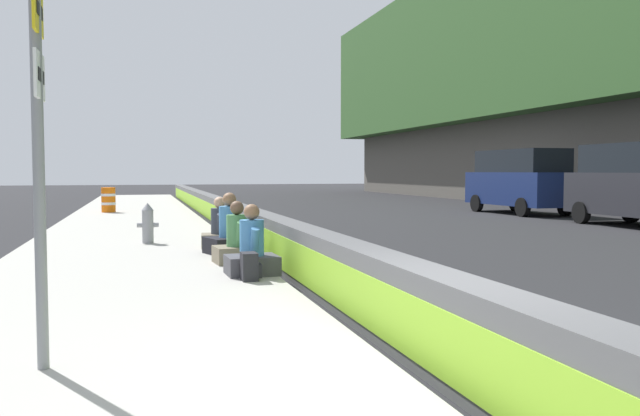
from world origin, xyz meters
name	(u,v)px	position (x,y,z in m)	size (l,w,h in m)	color
ground_plane	(453,381)	(0.00, 0.00, 0.00)	(160.00, 160.00, 0.00)	#232326
sidewalk_strip	(110,404)	(0.00, 2.65, 0.07)	(80.00, 4.40, 0.14)	#A8A59E
jersey_barrier	(453,330)	(0.00, 0.00, 0.42)	(76.00, 0.45, 0.85)	#545456
route_sign_post	(38,103)	(0.76, 3.18, 2.23)	(0.44, 0.09, 3.60)	gray
fire_hydrant	(148,223)	(9.82, 2.27, 0.59)	(0.26, 0.46, 0.88)	gray
seated_person_foreground	(252,252)	(4.98, 0.81, 0.47)	(0.69, 0.79, 1.07)	#424247
seated_person_middle	(237,243)	(6.29, 0.84, 0.47)	(0.71, 0.81, 1.06)	#706651
seated_person_rear	(230,234)	(7.59, 0.79, 0.50)	(0.92, 1.01, 1.16)	black
seated_person_far	(220,232)	(8.63, 0.86, 0.47)	(0.70, 0.80, 1.04)	#706651
backpack	(250,267)	(4.46, 0.92, 0.33)	(0.32, 0.28, 0.40)	#232328
construction_barrel	(108,200)	(21.27, 3.59, 0.62)	(0.54, 0.54, 0.95)	orange
parked_car_fourth	(520,180)	(18.18, -12.25, 1.35)	(5.15, 2.21, 2.56)	navy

